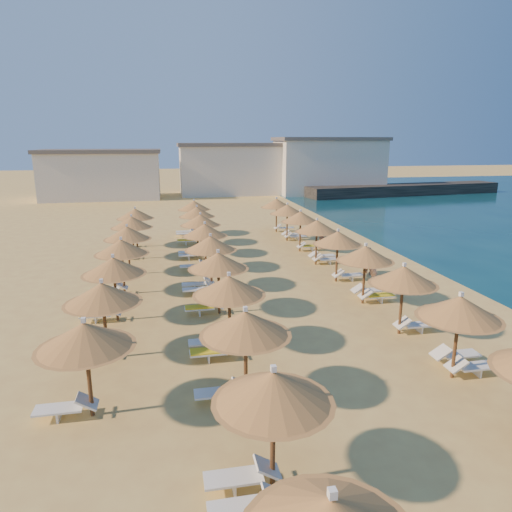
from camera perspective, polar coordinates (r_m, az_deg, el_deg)
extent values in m
plane|color=#E2BF63|center=(22.69, 3.97, -5.54)|extent=(220.00, 220.00, 0.00)
cube|color=black|center=(70.00, 18.12, 7.90)|extent=(30.27, 7.80, 1.50)
cube|color=silver|center=(65.55, -18.67, 9.45)|extent=(15.00, 8.00, 6.00)
cube|color=#59514C|center=(65.39, -18.90, 12.28)|extent=(15.60, 8.48, 0.50)
cube|color=silver|center=(67.93, -2.99, 10.65)|extent=(15.00, 8.00, 6.80)
cube|color=#59514C|center=(67.80, -3.03, 13.73)|extent=(15.60, 8.48, 0.50)
cube|color=silver|center=(69.27, 9.04, 10.90)|extent=(15.00, 8.00, 7.60)
cube|color=#59514C|center=(69.16, 9.17, 14.25)|extent=(15.60, 8.48, 0.50)
cylinder|color=brown|center=(16.55, 23.66, -10.10)|extent=(0.12, 0.12, 2.37)
cone|color=#97602C|center=(16.09, 24.13, -5.85)|extent=(2.54, 2.54, 0.74)
cone|color=#97602C|center=(16.19, 24.01, -6.88)|extent=(2.74, 2.74, 0.12)
cube|color=white|center=(15.95, 24.28, -4.37)|extent=(0.12, 0.12, 0.14)
cylinder|color=brown|center=(19.39, 17.67, -5.99)|extent=(0.12, 0.12, 2.37)
cone|color=#97602C|center=(19.00, 17.97, -2.30)|extent=(2.54, 2.54, 0.74)
cone|color=#97602C|center=(19.08, 17.90, -3.19)|extent=(2.74, 2.74, 0.12)
cube|color=white|center=(18.88, 18.07, -1.02)|extent=(0.12, 0.12, 0.14)
cylinder|color=brown|center=(22.46, 13.33, -2.93)|extent=(0.12, 0.12, 2.37)
cone|color=#97602C|center=(22.12, 13.52, 0.30)|extent=(2.54, 2.54, 0.74)
cone|color=#97602C|center=(22.19, 13.47, -0.47)|extent=(2.74, 2.74, 0.12)
cube|color=white|center=(22.02, 13.59, 1.41)|extent=(0.12, 0.12, 0.14)
cylinder|color=brown|center=(25.67, 10.06, -0.60)|extent=(0.12, 0.12, 2.37)
cone|color=#97602C|center=(25.38, 10.19, 2.25)|extent=(2.54, 2.54, 0.74)
cone|color=#97602C|center=(25.44, 10.16, 1.57)|extent=(2.74, 2.74, 0.12)
cube|color=white|center=(25.29, 10.23, 3.22)|extent=(0.12, 0.12, 0.14)
cylinder|color=brown|center=(28.99, 7.54, 1.21)|extent=(0.12, 0.12, 2.37)
cone|color=#97602C|center=(28.72, 7.62, 3.74)|extent=(2.54, 2.54, 0.74)
cone|color=#97602C|center=(28.78, 7.60, 3.14)|extent=(2.74, 2.74, 0.12)
cube|color=white|center=(28.65, 7.65, 4.60)|extent=(0.12, 0.12, 0.14)
cylinder|color=brown|center=(32.36, 5.53, 2.64)|extent=(0.12, 0.12, 2.37)
cone|color=#97602C|center=(32.13, 5.59, 4.92)|extent=(2.54, 2.54, 0.74)
cone|color=#97602C|center=(32.18, 5.57, 4.37)|extent=(2.74, 2.74, 0.12)
cube|color=white|center=(32.06, 5.61, 5.69)|extent=(0.12, 0.12, 0.14)
cylinder|color=brown|center=(35.79, 3.90, 3.79)|extent=(0.12, 0.12, 2.37)
cone|color=#97602C|center=(35.58, 3.94, 5.86)|extent=(2.54, 2.54, 0.74)
cone|color=#97602C|center=(35.63, 3.93, 5.37)|extent=(2.74, 2.74, 0.12)
cube|color=white|center=(35.52, 3.95, 6.56)|extent=(0.12, 0.12, 0.14)
cylinder|color=brown|center=(39.26, 2.56, 4.74)|extent=(0.12, 0.12, 2.37)
cone|color=#97602C|center=(39.06, 2.58, 6.63)|extent=(2.54, 2.54, 0.74)
cone|color=#97602C|center=(39.10, 2.58, 6.18)|extent=(2.74, 2.74, 0.12)
cube|color=white|center=(39.00, 2.59, 7.27)|extent=(0.12, 0.12, 0.14)
cube|color=white|center=(7.20, 9.52, -27.23)|extent=(0.12, 0.12, 0.14)
cylinder|color=brown|center=(11.00, 2.11, -21.92)|extent=(0.12, 0.12, 2.37)
cone|color=#97602C|center=(10.28, 2.18, -16.05)|extent=(2.54, 2.54, 0.74)
cone|color=#97602C|center=(10.44, 2.16, -17.51)|extent=(2.74, 2.74, 0.12)
cube|color=white|center=(10.07, 2.20, -13.89)|extent=(0.12, 0.12, 0.14)
cylinder|color=brown|center=(14.03, -1.30, -13.30)|extent=(0.12, 0.12, 2.37)
cone|color=#97602C|center=(13.47, -1.33, -8.38)|extent=(2.54, 2.54, 0.74)
cone|color=#97602C|center=(13.60, -1.32, -9.58)|extent=(2.74, 2.74, 0.12)
cube|color=white|center=(13.31, -1.34, -6.64)|extent=(0.12, 0.12, 0.14)
cylinder|color=brown|center=(17.29, -3.33, -7.81)|extent=(0.12, 0.12, 2.37)
cone|color=#97602C|center=(16.84, -3.39, -3.70)|extent=(2.54, 2.54, 0.74)
cone|color=#97602C|center=(16.94, -3.38, -4.69)|extent=(2.74, 2.74, 0.12)
cube|color=white|center=(16.71, -3.41, -2.26)|extent=(0.12, 0.12, 0.14)
cylinder|color=brown|center=(20.67, -4.67, -4.08)|extent=(0.12, 0.12, 2.37)
cone|color=#97602C|center=(20.30, -4.74, -0.59)|extent=(2.54, 2.54, 0.74)
cone|color=#97602C|center=(20.38, -4.73, -1.42)|extent=(2.74, 2.74, 0.12)
cube|color=white|center=(20.19, -4.77, 0.62)|extent=(0.12, 0.12, 0.14)
cylinder|color=brown|center=(24.13, -5.62, -1.41)|extent=(0.12, 0.12, 2.37)
cone|color=#97602C|center=(23.81, -5.70, 1.62)|extent=(2.54, 2.54, 0.74)
cone|color=#97602C|center=(23.88, -5.68, 0.89)|extent=(2.74, 2.74, 0.12)
cube|color=white|center=(23.72, -5.73, 2.65)|extent=(0.12, 0.12, 0.14)
cylinder|color=brown|center=(27.62, -6.34, 0.59)|extent=(0.12, 0.12, 2.37)
cone|color=#97602C|center=(27.35, -6.41, 3.25)|extent=(2.54, 2.54, 0.74)
cone|color=#97602C|center=(27.41, -6.39, 2.61)|extent=(2.74, 2.74, 0.12)
cube|color=white|center=(27.27, -6.44, 4.15)|extent=(0.12, 0.12, 0.14)
cylinder|color=brown|center=(31.15, -6.89, 2.14)|extent=(0.12, 0.12, 2.37)
cone|color=#97602C|center=(30.90, -6.96, 4.51)|extent=(2.54, 2.54, 0.74)
cone|color=#97602C|center=(30.96, -6.94, 3.94)|extent=(2.74, 2.74, 0.12)
cube|color=white|center=(30.83, -6.98, 5.31)|extent=(0.12, 0.12, 0.14)
cylinder|color=brown|center=(34.70, -7.33, 3.37)|extent=(0.12, 0.12, 2.37)
cone|color=#97602C|center=(34.48, -7.40, 5.50)|extent=(2.54, 2.54, 0.74)
cone|color=#97602C|center=(34.53, -7.38, 5.00)|extent=(2.74, 2.74, 0.12)
cube|color=white|center=(34.41, -7.42, 6.23)|extent=(0.12, 0.12, 0.14)
cylinder|color=brown|center=(38.26, -7.69, 4.38)|extent=(0.12, 0.12, 2.37)
cone|color=#97602C|center=(38.06, -7.75, 6.31)|extent=(2.54, 2.54, 0.74)
cone|color=#97602C|center=(38.10, -7.74, 5.85)|extent=(2.74, 2.74, 0.12)
cube|color=white|center=(38.00, -7.77, 6.97)|extent=(0.12, 0.12, 0.14)
cylinder|color=brown|center=(14.09, -20.15, -14.12)|extent=(0.12, 0.12, 2.37)
cone|color=#97602C|center=(13.54, -20.62, -9.23)|extent=(2.54, 2.54, 0.74)
cone|color=#97602C|center=(13.66, -20.51, -10.43)|extent=(2.74, 2.74, 0.12)
cube|color=white|center=(13.38, -20.78, -7.51)|extent=(0.12, 0.12, 0.14)
cylinder|color=brown|center=(17.34, -18.32, -8.49)|extent=(0.12, 0.12, 2.37)
cone|color=#97602C|center=(16.89, -18.67, -4.39)|extent=(2.54, 2.54, 0.74)
cone|color=#97602C|center=(16.99, -18.58, -5.38)|extent=(2.74, 2.74, 0.12)
cube|color=white|center=(16.76, -18.78, -2.97)|extent=(0.12, 0.12, 0.14)
cylinder|color=brown|center=(20.71, -17.11, -4.65)|extent=(0.12, 0.12, 2.37)
cone|color=#97602C|center=(20.34, -17.38, -1.17)|extent=(2.54, 2.54, 0.74)
cone|color=#97602C|center=(20.42, -17.32, -2.01)|extent=(2.74, 2.74, 0.12)
cube|color=white|center=(20.24, -17.47, 0.03)|extent=(0.12, 0.12, 0.14)
cylinder|color=brown|center=(24.16, -16.26, -1.90)|extent=(0.12, 0.12, 2.37)
cone|color=#97602C|center=(23.84, -16.47, 1.11)|extent=(2.54, 2.54, 0.74)
cone|color=#97602C|center=(23.91, -16.42, 0.39)|extent=(2.74, 2.74, 0.12)
cube|color=white|center=(23.75, -16.55, 2.14)|extent=(0.12, 0.12, 0.14)
cylinder|color=brown|center=(27.65, -15.62, 0.16)|extent=(0.12, 0.12, 2.37)
cone|color=#97602C|center=(27.38, -15.80, 2.81)|extent=(2.54, 2.54, 0.74)
cone|color=#97602C|center=(27.44, -15.76, 2.18)|extent=(2.74, 2.74, 0.12)
cube|color=white|center=(27.30, -15.86, 3.71)|extent=(0.12, 0.12, 0.14)
cylinder|color=brown|center=(31.18, -15.12, 1.76)|extent=(0.12, 0.12, 2.37)
cone|color=#97602C|center=(30.93, -15.28, 4.11)|extent=(2.54, 2.54, 0.74)
cone|color=#97602C|center=(30.99, -15.24, 3.55)|extent=(2.74, 2.74, 0.12)
cube|color=white|center=(30.86, -15.33, 4.92)|extent=(0.12, 0.12, 0.14)
cylinder|color=brown|center=(34.72, -14.73, 3.03)|extent=(0.12, 0.12, 2.37)
cone|color=#97602C|center=(34.50, -14.86, 5.15)|extent=(2.54, 2.54, 0.74)
cone|color=#97602C|center=(34.55, -14.83, 4.65)|extent=(2.74, 2.74, 0.12)
cube|color=white|center=(34.44, -14.91, 5.87)|extent=(0.12, 0.12, 0.14)
cube|color=white|center=(11.41, -2.84, -25.93)|extent=(1.33, 0.58, 0.06)
cube|color=white|center=(11.51, -2.83, -26.53)|extent=(0.06, 0.52, 0.32)
cube|color=white|center=(11.42, 1.45, -24.93)|extent=(0.58, 0.58, 0.40)
cube|color=white|center=(10.74, -2.07, -28.99)|extent=(1.33, 0.58, 0.06)
cube|color=white|center=(10.76, 2.60, -27.89)|extent=(0.58, 0.58, 0.40)
cube|color=white|center=(17.41, 25.88, -12.27)|extent=(1.33, 0.58, 0.06)
cube|color=white|center=(17.48, 25.82, -12.75)|extent=(0.06, 0.52, 0.32)
cube|color=white|center=(16.91, 23.75, -12.29)|extent=(0.58, 0.58, 0.40)
cube|color=white|center=(18.05, 24.17, -11.12)|extent=(1.33, 0.58, 0.06)
cube|color=white|center=(18.12, 24.12, -11.58)|extent=(0.06, 0.52, 0.32)
cube|color=white|center=(17.58, 22.08, -11.10)|extent=(0.58, 0.58, 0.40)
cube|color=white|center=(14.35, -4.98, -16.64)|extent=(1.33, 0.58, 0.06)
cube|color=white|center=(14.43, -4.96, -17.18)|extent=(0.06, 0.52, 0.32)
cube|color=white|center=(14.36, -1.76, -15.91)|extent=(0.58, 0.58, 0.40)
cube|color=white|center=(20.13, 19.77, -8.06)|extent=(1.33, 0.58, 0.06)
cube|color=white|center=(20.19, 19.73, -8.48)|extent=(0.06, 0.52, 0.32)
cube|color=white|center=(19.70, 17.81, -7.94)|extent=(0.58, 0.58, 0.40)
cube|color=white|center=(17.55, -6.25, -10.61)|extent=(1.33, 0.58, 0.06)
cube|color=white|center=(17.62, -6.24, -11.08)|extent=(0.06, 0.52, 0.32)
cube|color=white|center=(17.56, -3.67, -10.03)|extent=(0.58, 0.58, 0.40)
cube|color=white|center=(16.74, -5.98, -11.89)|extent=(1.33, 0.58, 0.06)
cube|color=white|center=(16.81, -5.97, -12.38)|extent=(0.06, 0.52, 0.32)
cube|color=white|center=(16.75, -3.27, -11.28)|extent=(0.58, 0.58, 0.40)
cube|color=yellow|center=(16.72, -5.99, -11.72)|extent=(1.28, 0.53, 0.05)
cube|color=white|center=(23.10, 15.25, -4.83)|extent=(1.33, 0.58, 0.06)
cube|color=white|center=(23.15, 15.23, -5.20)|extent=(0.06, 0.52, 0.32)
cube|color=white|center=(22.73, 13.49, -4.65)|extent=(0.58, 0.58, 0.40)
cube|color=yellow|center=(23.08, 15.26, -4.70)|extent=(1.28, 0.53, 0.05)
cube|color=white|center=(23.86, 14.31, -4.15)|extent=(1.33, 0.58, 0.06)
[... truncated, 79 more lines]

